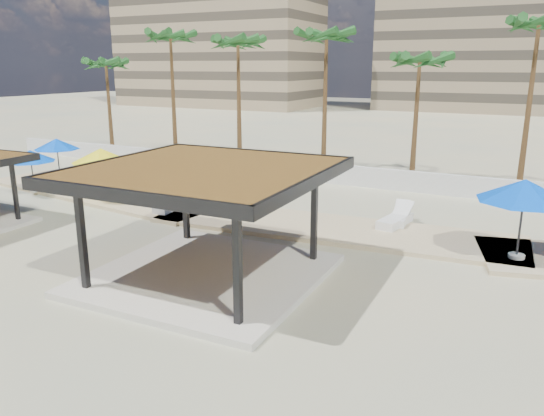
% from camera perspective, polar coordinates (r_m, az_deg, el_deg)
% --- Properties ---
extents(ground, '(200.00, 200.00, 0.00)m').
position_cam_1_polar(ground, '(18.31, -7.59, -7.48)').
color(ground, '#CDB887').
rests_on(ground, ground).
extents(promenade, '(44.45, 7.97, 0.24)m').
position_cam_1_polar(promenade, '(23.90, 6.83, -1.86)').
color(promenade, '#C6B284').
rests_on(promenade, ground).
extents(boundary_wall, '(56.00, 0.30, 1.20)m').
position_cam_1_polar(boundary_wall, '(32.05, 8.65, 3.44)').
color(boundary_wall, silver).
rests_on(boundary_wall, ground).
extents(building_west, '(34.00, 16.00, 32.40)m').
position_cam_1_polar(building_west, '(97.18, -5.81, 19.93)').
color(building_west, '#937F60').
rests_on(building_west, ground).
extents(building_mid, '(38.00, 16.00, 30.40)m').
position_cam_1_polar(building_mid, '(92.34, 24.48, 18.36)').
color(building_mid, '#847259').
rests_on(building_mid, ground).
extents(pavilion_central, '(7.73, 7.73, 3.87)m').
position_cam_1_polar(pavilion_central, '(17.55, -7.14, -0.49)').
color(pavilion_central, beige).
rests_on(pavilion_central, ground).
extents(umbrella_a, '(2.99, 2.99, 2.44)m').
position_cam_1_polar(umbrella_a, '(35.49, -22.16, 6.38)').
color(umbrella_a, beige).
rests_on(umbrella_a, promenade).
extents(umbrella_b, '(3.55, 3.55, 2.70)m').
position_cam_1_polar(umbrella_b, '(28.67, -17.91, 5.38)').
color(umbrella_b, beige).
rests_on(umbrella_b, promenade).
extents(umbrella_d, '(3.87, 3.87, 2.94)m').
position_cam_1_polar(umbrella_d, '(20.75, 25.54, 1.70)').
color(umbrella_d, beige).
rests_on(umbrella_d, promenade).
extents(umbrella_f, '(3.47, 3.47, 2.33)m').
position_cam_1_polar(umbrella_f, '(31.99, -24.55, 5.10)').
color(umbrella_f, beige).
rests_on(umbrella_f, promenade).
extents(lounger_a, '(0.86, 2.21, 0.82)m').
position_cam_1_polar(lounger_a, '(26.34, -10.86, 0.29)').
color(lounger_a, white).
rests_on(lounger_a, promenade).
extents(lounger_b, '(1.17, 2.46, 0.89)m').
position_cam_1_polar(lounger_b, '(23.94, 13.13, -1.29)').
color(lounger_b, white).
rests_on(lounger_b, promenade).
extents(lounger_c, '(0.87, 2.19, 0.81)m').
position_cam_1_polar(lounger_c, '(24.43, 13.54, -1.03)').
color(lounger_c, white).
rests_on(lounger_c, promenade).
extents(palm_a, '(3.00, 3.00, 7.93)m').
position_cam_1_polar(palm_a, '(44.47, -17.42, 14.26)').
color(palm_a, brown).
rests_on(palm_a, ground).
extents(palm_b, '(3.00, 3.00, 9.83)m').
position_cam_1_polar(palm_b, '(40.91, -10.86, 17.15)').
color(palm_b, brown).
rests_on(palm_b, ground).
extents(palm_c, '(3.00, 3.00, 9.28)m').
position_cam_1_polar(palm_c, '(37.05, -3.68, 16.84)').
color(palm_c, brown).
rests_on(palm_c, ground).
extents(palm_d, '(3.00, 3.00, 9.60)m').
position_cam_1_polar(palm_d, '(35.18, 5.88, 17.37)').
color(palm_d, brown).
rests_on(palm_d, ground).
extents(palm_e, '(3.00, 3.00, 8.09)m').
position_cam_1_polar(palm_e, '(32.96, 15.59, 14.60)').
color(palm_e, brown).
rests_on(palm_e, ground).
extents(palm_f, '(3.00, 3.00, 9.93)m').
position_cam_1_polar(palm_f, '(32.53, 26.73, 16.65)').
color(palm_f, brown).
rests_on(palm_f, ground).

